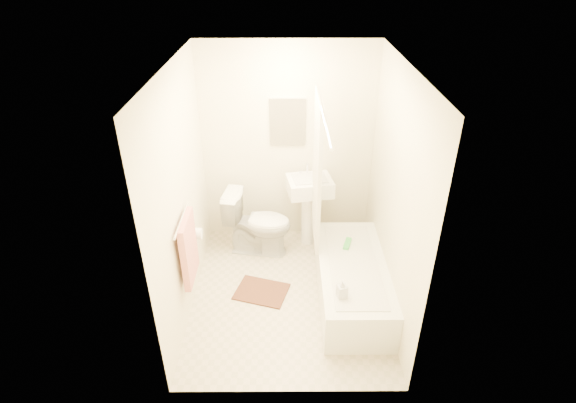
{
  "coord_description": "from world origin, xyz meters",
  "views": [
    {
      "loc": [
        -0.02,
        -3.65,
        3.27
      ],
      "look_at": [
        0.0,
        0.25,
        1.0
      ],
      "focal_mm": 28.0,
      "sensor_mm": 36.0,
      "label": 1
    }
  ],
  "objects_px": {
    "bathtub": "(352,281)",
    "bath_mat": "(262,291)",
    "toilet": "(258,223)",
    "soap_bottle": "(342,289)",
    "sink": "(309,209)"
  },
  "relations": [
    {
      "from": "toilet",
      "to": "bath_mat",
      "type": "height_order",
      "value": "toilet"
    },
    {
      "from": "bath_mat",
      "to": "soap_bottle",
      "type": "distance_m",
      "value": 1.09
    },
    {
      "from": "toilet",
      "to": "sink",
      "type": "distance_m",
      "value": 0.63
    },
    {
      "from": "bathtub",
      "to": "bath_mat",
      "type": "bearing_deg",
      "value": 175.47
    },
    {
      "from": "toilet",
      "to": "bathtub",
      "type": "relative_size",
      "value": 0.51
    },
    {
      "from": "soap_bottle",
      "to": "bathtub",
      "type": "bearing_deg",
      "value": 70.43
    },
    {
      "from": "bathtub",
      "to": "bath_mat",
      "type": "relative_size",
      "value": 2.9
    },
    {
      "from": "toilet",
      "to": "soap_bottle",
      "type": "bearing_deg",
      "value": -138.88
    },
    {
      "from": "sink",
      "to": "bath_mat",
      "type": "distance_m",
      "value": 1.17
    },
    {
      "from": "bath_mat",
      "to": "toilet",
      "type": "bearing_deg",
      "value": 94.77
    },
    {
      "from": "toilet",
      "to": "soap_bottle",
      "type": "distance_m",
      "value": 1.58
    },
    {
      "from": "toilet",
      "to": "soap_bottle",
      "type": "relative_size",
      "value": 4.08
    },
    {
      "from": "bath_mat",
      "to": "soap_bottle",
      "type": "height_order",
      "value": "soap_bottle"
    },
    {
      "from": "bathtub",
      "to": "bath_mat",
      "type": "height_order",
      "value": "bathtub"
    },
    {
      "from": "sink",
      "to": "bathtub",
      "type": "bearing_deg",
      "value": -77.3
    }
  ]
}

